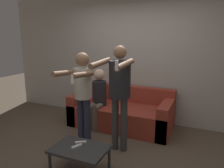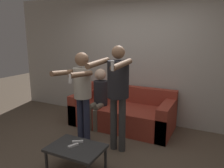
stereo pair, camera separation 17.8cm
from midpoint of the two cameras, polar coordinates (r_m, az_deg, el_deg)
The scene contains 9 objects.
ground_plane at distance 3.54m, azimuth -4.96°, elevation -18.44°, with size 14.00×14.00×0.00m, color brown.
wall_back at distance 4.69m, azimuth 5.27°, elevation 6.69°, with size 6.40×0.06×2.70m.
couch at distance 4.52m, azimuth 1.37°, elevation -7.54°, with size 2.02×0.93×0.77m.
person_standing_left at distance 3.65m, azimuth -9.13°, elevation -1.10°, with size 0.42×0.71×1.56m.
person_standing_right at distance 3.33m, azimuth 0.37°, elevation -0.56°, with size 0.45×0.75×1.68m.
person_seated at distance 4.38m, azimuth -4.84°, elevation -2.99°, with size 0.28×0.52×1.18m.
coffee_table at distance 3.08m, azimuth -10.11°, elevation -16.76°, with size 0.74×0.52×0.36m.
remote_near at distance 3.08m, azimuth -10.89°, elevation -15.70°, with size 0.09×0.15×0.02m.
remote_far at distance 3.17m, azimuth -9.80°, elevation -14.78°, with size 0.14×0.11×0.02m.
Camera 1 is at (1.41, -2.69, 1.82)m, focal length 35.00 mm.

